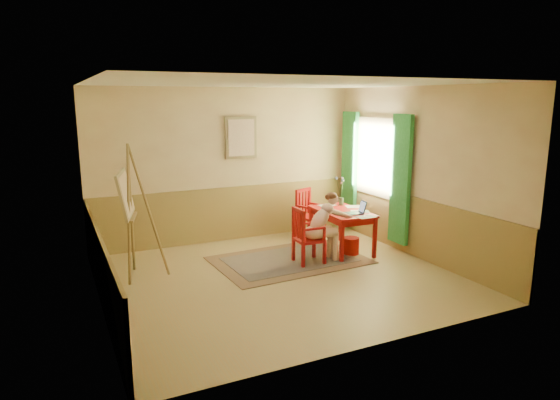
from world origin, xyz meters
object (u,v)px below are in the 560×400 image
figure (324,224)px  laptop (356,211)px  chair_left (306,236)px  chair_back (309,213)px  easel (128,199)px  table (342,215)px

figure → laptop: figure is taller
figure → chair_left: bearing=176.8°
chair_back → figure: bearing=-109.1°
easel → laptop: bearing=-8.9°
table → chair_left: bearing=-158.8°
table → easel: 3.53m
chair_back → laptop: size_ratio=2.38×
chair_left → figure: 0.35m
chair_back → laptop: 1.36m
table → chair_back: (-0.09, 1.01, -0.17)m
laptop → chair_back: bearing=97.5°
chair_back → laptop: bearing=-82.5°
chair_left → easel: 2.76m
figure → easel: bearing=168.3°
table → chair_back: bearing=95.1°
chair_left → easel: easel is taller
chair_left → laptop: bearing=1.9°
chair_left → easel: size_ratio=0.46×
chair_back → figure: 1.45m
table → chair_left: size_ratio=1.33×
chair_back → easel: (-3.39, -0.76, 0.71)m
table → easel: size_ratio=0.62×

